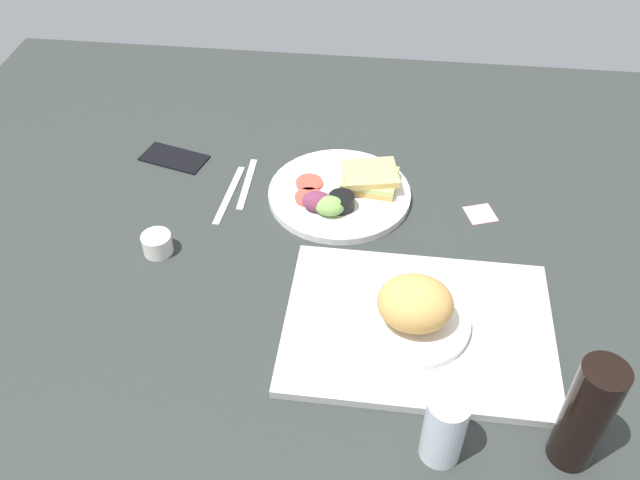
# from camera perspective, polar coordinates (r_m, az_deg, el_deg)

# --- Properties ---
(ground_plane) EXTENTS (1.90, 1.50, 0.03)m
(ground_plane) POSITION_cam_1_polar(r_m,az_deg,el_deg) (1.32, 1.01, -0.93)
(ground_plane) COLOR #282D2B
(serving_tray) EXTENTS (0.45, 0.33, 0.02)m
(serving_tray) POSITION_cam_1_polar(r_m,az_deg,el_deg) (1.17, 8.19, -7.21)
(serving_tray) COLOR #B2B2AD
(serving_tray) RESTS_ON ground_plane
(bread_plate_near) EXTENTS (0.20, 0.20, 0.10)m
(bread_plate_near) POSITION_cam_1_polar(r_m,az_deg,el_deg) (1.13, 7.84, -5.73)
(bread_plate_near) COLOR white
(bread_plate_near) RESTS_ON serving_tray
(plate_with_salad) EXTENTS (0.29, 0.29, 0.05)m
(plate_with_salad) POSITION_cam_1_polar(r_m,az_deg,el_deg) (1.40, 1.95, 4.00)
(plate_with_salad) COLOR white
(plate_with_salad) RESTS_ON ground_plane
(drinking_glass) EXTENTS (0.06, 0.06, 0.12)m
(drinking_glass) POSITION_cam_1_polar(r_m,az_deg,el_deg) (1.00, 10.33, -15.23)
(drinking_glass) COLOR silver
(drinking_glass) RESTS_ON ground_plane
(soda_bottle) EXTENTS (0.06, 0.06, 0.20)m
(soda_bottle) POSITION_cam_1_polar(r_m,az_deg,el_deg) (1.02, 21.35, -13.47)
(soda_bottle) COLOR black
(soda_bottle) RESTS_ON ground_plane
(espresso_cup) EXTENTS (0.06, 0.06, 0.04)m
(espresso_cup) POSITION_cam_1_polar(r_m,az_deg,el_deg) (1.32, -13.44, -0.30)
(espresso_cup) COLOR silver
(espresso_cup) RESTS_ON ground_plane
(fork) EXTENTS (0.02, 0.17, 0.01)m
(fork) POSITION_cam_1_polar(r_m,az_deg,el_deg) (1.46, -6.11, 4.73)
(fork) COLOR #B7B7BC
(fork) RESTS_ON ground_plane
(knife) EXTENTS (0.03, 0.19, 0.01)m
(knife) POSITION_cam_1_polar(r_m,az_deg,el_deg) (1.43, -7.60, 3.82)
(knife) COLOR #B7B7BC
(knife) RESTS_ON ground_plane
(cell_phone) EXTENTS (0.16, 0.11, 0.01)m
(cell_phone) POSITION_cam_1_polar(r_m,az_deg,el_deg) (1.56, -12.10, 6.77)
(cell_phone) COLOR black
(cell_phone) RESTS_ON ground_plane
(sticky_note) EXTENTS (0.07, 0.07, 0.00)m
(sticky_note) POSITION_cam_1_polar(r_m,az_deg,el_deg) (1.41, 13.26, 2.14)
(sticky_note) COLOR pink
(sticky_note) RESTS_ON ground_plane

